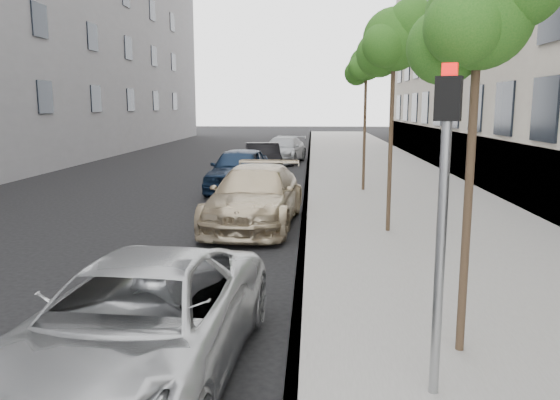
# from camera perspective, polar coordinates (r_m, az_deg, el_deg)

# --- Properties ---
(sidewalk) EXTENTS (6.40, 72.00, 0.14)m
(sidewalk) POSITION_cam_1_polar(r_m,az_deg,el_deg) (29.20, 9.14, 3.74)
(sidewalk) COLOR gray
(sidewalk) RESTS_ON ground
(curb) EXTENTS (0.15, 72.00, 0.14)m
(curb) POSITION_cam_1_polar(r_m,az_deg,el_deg) (29.06, 2.99, 3.82)
(curb) COLOR #9E9B93
(curb) RESTS_ON ground
(tree_near) EXTENTS (1.57, 1.37, 4.70)m
(tree_near) POSITION_cam_1_polar(r_m,az_deg,el_deg) (6.73, 20.31, 17.51)
(tree_near) COLOR #38281C
(tree_near) RESTS_ON sidewalk
(tree_mid) EXTENTS (1.75, 1.55, 5.30)m
(tree_mid) POSITION_cam_1_polar(r_m,az_deg,el_deg) (13.12, 11.97, 16.08)
(tree_mid) COLOR #38281C
(tree_mid) RESTS_ON sidewalk
(tree_far) EXTENTS (1.54, 1.34, 5.15)m
(tree_far) POSITION_cam_1_polar(r_m,az_deg,el_deg) (19.54, 9.09, 13.84)
(tree_far) COLOR #38281C
(tree_far) RESTS_ON sidewalk
(signal_pole) EXTENTS (0.29, 0.25, 3.34)m
(signal_pole) POSITION_cam_1_polar(r_m,az_deg,el_deg) (5.57, 16.70, 0.44)
(signal_pole) COLOR #939699
(signal_pole) RESTS_ON sidewalk
(minivan) EXTENTS (2.59, 5.09, 1.38)m
(minivan) POSITION_cam_1_polar(r_m,az_deg,el_deg) (6.39, -14.71, -12.55)
(minivan) COLOR #AFB1B4
(minivan) RESTS_ON ground
(suv) EXTENTS (2.51, 5.41, 1.53)m
(suv) POSITION_cam_1_polar(r_m,az_deg,el_deg) (14.23, -2.60, 0.40)
(suv) COLOR tan
(suv) RESTS_ON ground
(sedan_blue) EXTENTS (2.23, 4.79, 1.59)m
(sedan_blue) POSITION_cam_1_polar(r_m,az_deg,el_deg) (20.08, -4.26, 3.21)
(sedan_blue) COLOR #101F37
(sedan_blue) RESTS_ON ground
(sedan_black) EXTENTS (2.14, 4.46, 1.41)m
(sedan_black) POSITION_cam_1_polar(r_m,az_deg,el_deg) (25.06, -1.81, 4.33)
(sedan_black) COLOR black
(sedan_black) RESTS_ON ground
(sedan_rear) EXTENTS (2.73, 5.13, 1.41)m
(sedan_rear) POSITION_cam_1_polar(r_m,az_deg,el_deg) (30.16, 0.35, 5.27)
(sedan_rear) COLOR gray
(sedan_rear) RESTS_ON ground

